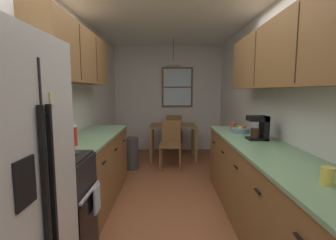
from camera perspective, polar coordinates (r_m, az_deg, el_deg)
The scene contains 24 objects.
ground_plane at distance 3.68m, azimuth -0.10°, elevation -16.65°, with size 12.00×12.00×0.00m, color brown.
wall_left at distance 3.64m, azimuth -21.93°, elevation 3.33°, with size 0.10×9.00×2.55m, color silver.
wall_right at distance 3.64m, azimuth 21.70°, elevation 3.35°, with size 0.10×9.00×2.55m, color silver.
wall_back at distance 6.03m, azimuth -0.14°, elevation 5.03°, with size 4.40×0.10×2.55m, color silver.
ceiling_slab at distance 3.56m, azimuth -0.11°, elevation 25.26°, with size 4.40×9.00×0.08m, color white.
stove_range at distance 2.39m, azimuth -26.08°, elevation -18.49°, with size 0.66×0.59×1.10m.
microwave_over_range at distance 2.24m, azimuth -30.45°, elevation 12.11°, with size 0.39×0.61×0.33m.
counter_left at distance 3.44m, azimuth -17.33°, elevation -10.67°, with size 0.64×1.80×0.90m.
upper_cabinets_left at distance 3.31m, azimuth -20.89°, elevation 13.87°, with size 0.33×1.88×0.66m.
counter_right at distance 2.78m, azimuth 21.79°, elevation -15.09°, with size 0.64×3.03×0.90m.
upper_cabinets_right at distance 2.63m, azimuth 26.50°, elevation 14.01°, with size 0.33×2.71×0.65m.
dining_table at distance 5.21m, azimuth 1.07°, elevation -2.46°, with size 0.97×0.77×0.74m.
dining_chair_near at distance 4.65m, azimuth 0.54°, elevation -5.16°, with size 0.43×0.43×0.90m.
dining_chair_far at distance 5.81m, azimuth 1.30°, elevation -2.72°, with size 0.41×0.41×0.90m.
pendant_light at distance 5.17m, azimuth 1.11°, elevation 13.23°, with size 0.31×0.31×0.56m.
back_window at distance 5.96m, azimuth 2.05°, elevation 7.72°, with size 0.75×0.05×0.96m.
trash_bin at distance 4.67m, azimuth -8.82°, elevation -7.74°, with size 0.28×0.28×0.59m, color #3F3F42.
storage_canister at distance 2.71m, azimuth -21.78°, elevation -3.45°, with size 0.11×0.11×0.21m.
dish_towel at distance 2.38m, azimuth -16.43°, elevation -17.41°, with size 0.02×0.16×0.24m, color silver.
coffee_maker at distance 3.01m, azimuth 20.66°, elevation -1.58°, with size 0.22×0.18×0.28m.
mug_by_coffeemaker at distance 3.69m, azimuth 15.03°, elevation -1.40°, with size 0.12×0.08×0.11m.
mug_spare at distance 1.80m, azimuth 33.36°, elevation -10.87°, with size 0.11×0.08×0.11m.
fruit_bowl at distance 3.46m, azimuth 16.56°, elevation -2.25°, with size 0.25×0.25×0.09m.
table_serving_bowl at distance 5.23m, azimuth 1.74°, elevation -0.81°, with size 0.20×0.20×0.06m, color #E0D14C.
Camera 1 is at (-0.00, -2.37, 1.47)m, focal length 25.91 mm.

